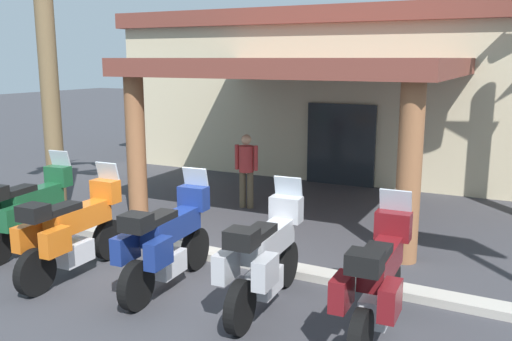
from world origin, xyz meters
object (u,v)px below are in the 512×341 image
(motel_building, at_px, (374,89))
(pedestrian, at_px, (246,166))
(motorcycle_blue, at_px, (167,241))
(motorcycle_maroon, at_px, (378,281))
(motorcycle_orange, at_px, (72,232))
(motorcycle_silver, at_px, (265,258))
(motorcycle_green, at_px, (29,211))

(motel_building, height_order, pedestrian, motel_building)
(motorcycle_blue, distance_m, motorcycle_maroon, 3.03)
(motel_building, relative_size, pedestrian, 8.86)
(motorcycle_orange, bearing_deg, motorcycle_silver, -86.00)
(motorcycle_silver, bearing_deg, motorcycle_green, 84.30)
(motorcycle_orange, relative_size, pedestrian, 1.36)
(motorcycle_green, distance_m, motorcycle_maroon, 6.06)
(motel_building, height_order, motorcycle_maroon, motel_building)
(motorcycle_silver, bearing_deg, motel_building, 4.64)
(motorcycle_silver, bearing_deg, motorcycle_maroon, -97.23)
(motorcycle_orange, xyz_separation_m, motorcycle_silver, (3.03, 0.38, 0.00))
(motorcycle_silver, bearing_deg, motorcycle_blue, 88.56)
(motorcycle_maroon, bearing_deg, motorcycle_green, 85.17)
(motorcycle_green, relative_size, motorcycle_blue, 1.00)
(motel_building, bearing_deg, motorcycle_silver, -82.48)
(motorcycle_green, height_order, motorcycle_orange, same)
(motorcycle_orange, bearing_deg, pedestrian, -7.97)
(pedestrian, bearing_deg, motorcycle_silver, 23.36)
(motorcycle_blue, relative_size, motorcycle_maroon, 1.00)
(motorcycle_silver, xyz_separation_m, pedestrian, (-2.64, 4.26, 0.24))
(pedestrian, bearing_deg, motorcycle_maroon, 35.37)
(motorcycle_maroon, bearing_deg, motorcycle_orange, 90.65)
(motorcycle_blue, xyz_separation_m, pedestrian, (-1.13, 4.34, 0.24))
(motorcycle_orange, height_order, motorcycle_maroon, same)
(motorcycle_orange, bearing_deg, motel_building, -10.15)
(motorcycle_green, bearing_deg, motorcycle_orange, -114.74)
(motorcycle_orange, height_order, pedestrian, pedestrian)
(motel_building, height_order, motorcycle_silver, motel_building)
(motorcycle_blue, bearing_deg, motel_building, -3.77)
(motorcycle_silver, relative_size, pedestrian, 1.36)
(motel_building, xyz_separation_m, motorcycle_blue, (0.19, -10.63, -1.61))
(motorcycle_maroon, xyz_separation_m, pedestrian, (-4.16, 4.33, 0.24))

